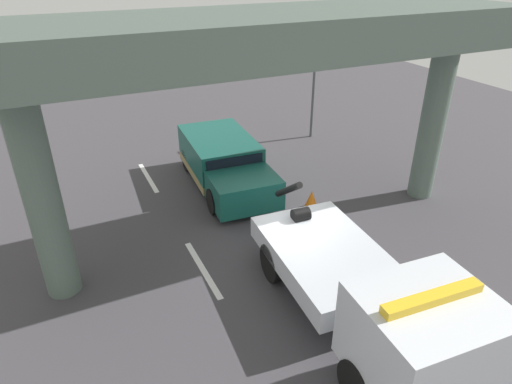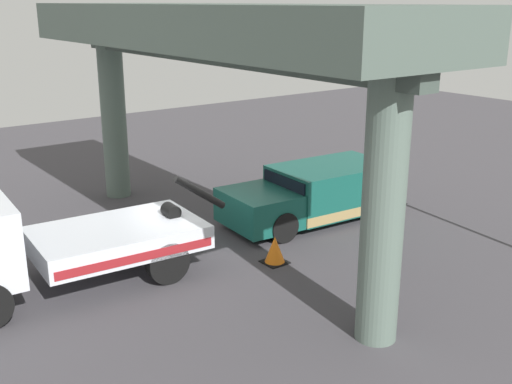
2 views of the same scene
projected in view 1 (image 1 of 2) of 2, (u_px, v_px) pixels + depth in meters
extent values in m
cube|color=#423F44|center=(283.00, 248.00, 12.73)|extent=(60.00, 40.00, 0.10)
cube|color=silver|center=(148.00, 178.00, 16.56)|extent=(2.60, 0.16, 0.01)
cube|color=silver|center=(203.00, 269.00, 11.80)|extent=(2.60, 0.16, 0.01)
cube|color=silver|center=(326.00, 257.00, 10.74)|extent=(4.00, 2.67, 0.55)
cube|color=silver|center=(423.00, 338.00, 7.75)|extent=(2.21, 2.44, 1.65)
cube|color=black|center=(453.00, 349.00, 7.08)|extent=(0.22, 2.21, 0.66)
cube|color=maroon|center=(368.00, 249.00, 11.17)|extent=(3.64, 0.28, 0.20)
cylinder|color=black|center=(288.00, 190.00, 12.19)|extent=(1.42, 0.28, 1.07)
cylinder|color=black|center=(301.00, 215.00, 11.69)|extent=(0.39, 0.47, 0.36)
cube|color=yellow|center=(433.00, 298.00, 7.32)|extent=(0.38, 1.93, 0.16)
cylinder|color=black|center=(451.00, 352.00, 8.71)|extent=(1.02, 0.39, 1.00)
cylinder|color=black|center=(345.00, 245.00, 11.91)|extent=(1.02, 0.39, 1.00)
cylinder|color=black|center=(273.00, 262.00, 11.24)|extent=(1.02, 0.39, 1.00)
cube|color=#145147|center=(219.00, 154.00, 16.23)|extent=(3.60, 2.44, 1.35)
cube|color=#145147|center=(244.00, 190.00, 14.20)|extent=(1.87, 2.23, 0.95)
cube|color=black|center=(235.00, 165.00, 14.65)|extent=(0.20, 1.94, 0.59)
cube|color=#9E8451|center=(220.00, 166.00, 16.46)|extent=(3.62, 2.46, 0.28)
cylinder|color=black|center=(270.00, 191.00, 14.77)|extent=(0.86, 0.34, 0.84)
cylinder|color=black|center=(214.00, 201.00, 14.15)|extent=(0.86, 0.34, 0.84)
cylinder|color=black|center=(236.00, 153.00, 17.55)|extent=(0.86, 0.34, 0.84)
cylinder|color=black|center=(188.00, 160.00, 16.93)|extent=(0.86, 0.34, 0.84)
cylinder|color=#596B60|center=(433.00, 123.00, 14.24)|extent=(0.80, 0.80, 5.15)
cylinder|color=#596B60|center=(42.00, 198.00, 9.88)|extent=(0.80, 0.80, 5.15)
cube|color=#4B5B52|center=(275.00, 34.00, 10.60)|extent=(3.60, 13.47, 1.01)
cube|color=#3E4A43|center=(274.00, 64.00, 10.93)|extent=(0.50, 13.07, 0.36)
cylinder|color=#515456|center=(313.00, 96.00, 19.38)|extent=(0.12, 0.12, 3.72)
cube|color=black|center=(316.00, 40.00, 18.28)|extent=(0.28, 0.32, 0.90)
sphere|color=#360605|center=(319.00, 33.00, 18.01)|extent=(0.18, 0.18, 0.18)
sphere|color=#3A2D06|center=(319.00, 41.00, 18.16)|extent=(0.18, 0.18, 0.18)
sphere|color=green|center=(318.00, 49.00, 18.30)|extent=(0.18, 0.18, 0.18)
cone|color=orange|center=(311.00, 201.00, 14.33)|extent=(0.52, 0.52, 0.69)
cube|color=black|center=(311.00, 210.00, 14.48)|extent=(0.58, 0.58, 0.03)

